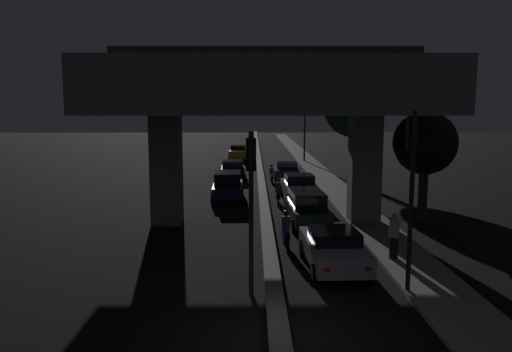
% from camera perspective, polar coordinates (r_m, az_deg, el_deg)
% --- Properties ---
extents(ground_plane, '(200.00, 200.00, 0.00)m').
position_cam_1_polar(ground_plane, '(12.64, 2.56, -18.12)').
color(ground_plane, black).
extents(median_divider, '(0.52, 126.00, 0.37)m').
position_cam_1_polar(median_divider, '(46.66, 0.38, 1.25)').
color(median_divider, '#4C4C51').
rests_on(median_divider, ground_plane).
extents(sidewalk_right, '(2.10, 126.00, 0.13)m').
position_cam_1_polar(sidewalk_right, '(40.12, 7.61, -0.06)').
color(sidewalk_right, gray).
rests_on(sidewalk_right, ground_plane).
extents(elevated_overpass, '(14.47, 11.60, 8.31)m').
position_cam_1_polar(elevated_overpass, '(23.49, 1.13, 9.41)').
color(elevated_overpass, gray).
rests_on(elevated_overpass, ground_plane).
extents(traffic_light_left_of_median, '(0.30, 0.49, 4.85)m').
position_cam_1_polar(traffic_light_left_of_median, '(14.52, -0.57, -0.96)').
color(traffic_light_left_of_median, black).
rests_on(traffic_light_left_of_median, ground_plane).
extents(traffic_light_right_of_median, '(0.30, 0.49, 5.45)m').
position_cam_1_polar(traffic_light_right_of_median, '(15.18, 17.35, 0.55)').
color(traffic_light_right_of_median, black).
rests_on(traffic_light_right_of_median, ground_plane).
extents(street_lamp, '(2.73, 0.32, 8.84)m').
position_cam_1_polar(street_lamp, '(50.84, 5.19, 7.44)').
color(street_lamp, '#2D2D30').
rests_on(street_lamp, ground_plane).
extents(car_silver_lead, '(2.11, 4.44, 1.38)m').
position_cam_1_polar(car_silver_lead, '(17.62, 8.82, -8.12)').
color(car_silver_lead, gray).
rests_on(car_silver_lead, ground_plane).
extents(car_dark_green_second, '(2.01, 4.82, 1.62)m').
position_cam_1_polar(car_dark_green_second, '(23.91, 5.79, -3.53)').
color(car_dark_green_second, black).
rests_on(car_dark_green_second, ground_plane).
extents(car_silver_third, '(2.14, 4.54, 1.58)m').
position_cam_1_polar(car_silver_third, '(30.00, 4.95, -1.29)').
color(car_silver_third, gray).
rests_on(car_silver_third, ground_plane).
extents(car_dark_blue_fourth, '(2.00, 4.15, 1.46)m').
position_cam_1_polar(car_dark_blue_fourth, '(37.79, 3.53, 0.54)').
color(car_dark_blue_fourth, '#141938').
rests_on(car_dark_blue_fourth, ground_plane).
extents(car_dark_blue_lead_oncoming, '(1.99, 4.02, 1.68)m').
position_cam_1_polar(car_dark_blue_lead_oncoming, '(30.12, -3.25, -1.08)').
color(car_dark_blue_lead_oncoming, '#141938').
rests_on(car_dark_blue_lead_oncoming, ground_plane).
extents(car_black_second_oncoming, '(2.10, 4.38, 1.40)m').
position_cam_1_polar(car_black_second_oncoming, '(39.04, -2.67, 0.74)').
color(car_black_second_oncoming, black).
rests_on(car_black_second_oncoming, ground_plane).
extents(car_taxi_yellow_third_oncoming, '(2.01, 4.51, 1.54)m').
position_cam_1_polar(car_taxi_yellow_third_oncoming, '(52.80, -2.03, 2.71)').
color(car_taxi_yellow_third_oncoming, gold).
rests_on(car_taxi_yellow_third_oncoming, ground_plane).
extents(motorcycle_blue_filtering_near, '(0.33, 1.89, 1.52)m').
position_cam_1_polar(motorcycle_blue_filtering_near, '(19.86, 3.43, -6.43)').
color(motorcycle_blue_filtering_near, black).
rests_on(motorcycle_blue_filtering_near, ground_plane).
extents(motorcycle_red_filtering_mid, '(0.33, 1.79, 1.52)m').
position_cam_1_polar(motorcycle_red_filtering_mid, '(28.58, 2.55, -2.02)').
color(motorcycle_red_filtering_mid, black).
rests_on(motorcycle_red_filtering_mid, ground_plane).
extents(motorcycle_white_filtering_far, '(0.33, 1.98, 1.40)m').
position_cam_1_polar(motorcycle_white_filtering_far, '(36.69, 1.79, 0.10)').
color(motorcycle_white_filtering_far, black).
rests_on(motorcycle_white_filtering_far, ground_plane).
extents(pedestrian_on_sidewalk, '(0.37, 0.37, 1.67)m').
position_cam_1_polar(pedestrian_on_sidewalk, '(18.69, 15.51, -6.60)').
color(pedestrian_on_sidewalk, black).
rests_on(pedestrian_on_sidewalk, sidewalk_right).
extents(roadside_tree_kerbside_near, '(3.04, 3.04, 5.38)m').
position_cam_1_polar(roadside_tree_kerbside_near, '(25.19, 18.76, 3.50)').
color(roadside_tree_kerbside_near, '#38281C').
rests_on(roadside_tree_kerbside_near, ground_plane).
extents(roadside_tree_kerbside_mid, '(4.60, 4.60, 7.92)m').
position_cam_1_polar(roadside_tree_kerbside_mid, '(37.85, 11.18, 7.79)').
color(roadside_tree_kerbside_mid, '#2D2116').
rests_on(roadside_tree_kerbside_mid, ground_plane).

